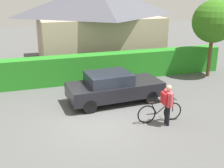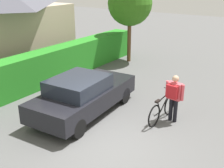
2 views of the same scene
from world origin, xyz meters
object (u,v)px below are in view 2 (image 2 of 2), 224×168
at_px(parked_car_near, 83,94).
at_px(tree_kerbside, 130,4).
at_px(person_rider, 174,94).
at_px(bicycle, 162,109).

relative_size(parked_car_near, tree_kerbside, 1.00).
bearing_deg(parked_car_near, tree_kerbside, 17.85).
relative_size(parked_car_near, person_rider, 2.72).
xyz_separation_m(bicycle, tree_kerbside, (5.47, 4.59, 2.77)).
xyz_separation_m(parked_car_near, bicycle, (1.09, -2.48, -0.32)).
bearing_deg(person_rider, tree_kerbside, 42.53).
distance_m(bicycle, tree_kerbside, 7.66).
relative_size(bicycle, person_rider, 1.14).
bearing_deg(person_rider, bicycle, 111.04).
bearing_deg(bicycle, person_rider, -68.96).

